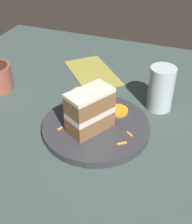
% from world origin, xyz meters
% --- Properties ---
extents(ground_plane, '(6.00, 6.00, 0.00)m').
position_xyz_m(ground_plane, '(0.00, 0.00, 0.00)').
color(ground_plane, black).
rests_on(ground_plane, ground).
extents(dining_table, '(1.04, 0.98, 0.02)m').
position_xyz_m(dining_table, '(0.00, 0.00, 0.01)').
color(dining_table, '#384742').
rests_on(dining_table, ground).
extents(plate, '(0.26, 0.26, 0.02)m').
position_xyz_m(plate, '(0.04, -0.05, 0.03)').
color(plate, '#333338').
rests_on(plate, dining_table).
extents(cake_slice, '(0.10, 0.12, 0.10)m').
position_xyz_m(cake_slice, '(0.03, -0.07, 0.09)').
color(cake_slice, brown).
rests_on(cake_slice, plate).
extents(cream_dollop, '(0.05, 0.04, 0.05)m').
position_xyz_m(cream_dollop, '(-0.03, 0.01, 0.07)').
color(cream_dollop, silver).
rests_on(cream_dollop, plate).
extents(orange_garnish, '(0.05, 0.05, 0.01)m').
position_xyz_m(orange_garnish, '(0.08, 0.01, 0.04)').
color(orange_garnish, orange).
rests_on(orange_garnish, plate).
extents(carrot_shreds_scatter, '(0.17, 0.12, 0.00)m').
position_xyz_m(carrot_shreds_scatter, '(0.07, -0.07, 0.04)').
color(carrot_shreds_scatter, orange).
rests_on(carrot_shreds_scatter, plate).
extents(drinking_glass, '(0.07, 0.07, 0.12)m').
position_xyz_m(drinking_glass, '(0.17, 0.09, 0.08)').
color(drinking_glass, silver).
rests_on(drinking_glass, dining_table).
extents(menu_card, '(0.23, 0.24, 0.00)m').
position_xyz_m(menu_card, '(-0.07, 0.21, 0.03)').
color(menu_card, '#9E933D').
rests_on(menu_card, dining_table).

